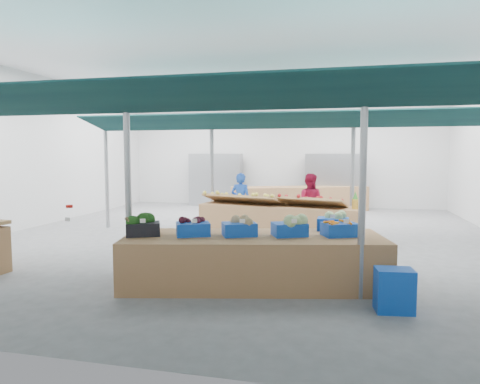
{
  "coord_description": "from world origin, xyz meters",
  "views": [
    {
      "loc": [
        2.18,
        -10.04,
        2.01
      ],
      "look_at": [
        0.23,
        -1.6,
        1.24
      ],
      "focal_mm": 32.0,
      "sensor_mm": 36.0,
      "label": 1
    }
  ],
  "objects_px": {
    "crate_stack": "(394,290)",
    "vendor_left": "(241,201)",
    "vendor_right": "(309,203)",
    "fruit_counter": "(280,222)",
    "veg_counter": "(254,260)"
  },
  "relations": [
    {
      "from": "vendor_left",
      "to": "fruit_counter",
      "type": "bearing_deg",
      "value": 144.86
    },
    {
      "from": "crate_stack",
      "to": "vendor_right",
      "type": "height_order",
      "value": "vendor_right"
    },
    {
      "from": "crate_stack",
      "to": "fruit_counter",
      "type": "bearing_deg",
      "value": 115.44
    },
    {
      "from": "fruit_counter",
      "to": "crate_stack",
      "type": "bearing_deg",
      "value": -57.19
    },
    {
      "from": "fruit_counter",
      "to": "vendor_left",
      "type": "xyz_separation_m",
      "value": [
        -1.2,
        1.1,
        0.35
      ]
    },
    {
      "from": "crate_stack",
      "to": "vendor_left",
      "type": "relative_size",
      "value": 0.37
    },
    {
      "from": "fruit_counter",
      "to": "crate_stack",
      "type": "height_order",
      "value": "fruit_counter"
    },
    {
      "from": "crate_stack",
      "to": "vendor_left",
      "type": "distance_m",
      "value": 6.31
    },
    {
      "from": "fruit_counter",
      "to": "vendor_left",
      "type": "relative_size",
      "value": 2.5
    },
    {
      "from": "vendor_right",
      "to": "crate_stack",
      "type": "bearing_deg",
      "value": 112.33
    },
    {
      "from": "fruit_counter",
      "to": "crate_stack",
      "type": "xyz_separation_m",
      "value": [
        2.04,
        -4.29,
        -0.13
      ]
    },
    {
      "from": "fruit_counter",
      "to": "vendor_right",
      "type": "xyz_separation_m",
      "value": [
        0.6,
        1.1,
        0.35
      ]
    },
    {
      "from": "veg_counter",
      "to": "fruit_counter",
      "type": "distance_m",
      "value": 3.57
    },
    {
      "from": "crate_stack",
      "to": "vendor_left",
      "type": "bearing_deg",
      "value": 121.02
    },
    {
      "from": "veg_counter",
      "to": "vendor_left",
      "type": "xyz_separation_m",
      "value": [
        -1.27,
        4.67,
        0.38
      ]
    }
  ]
}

